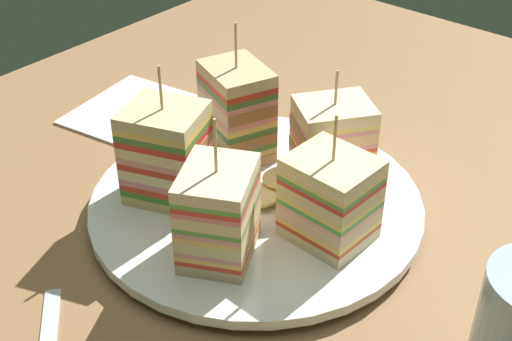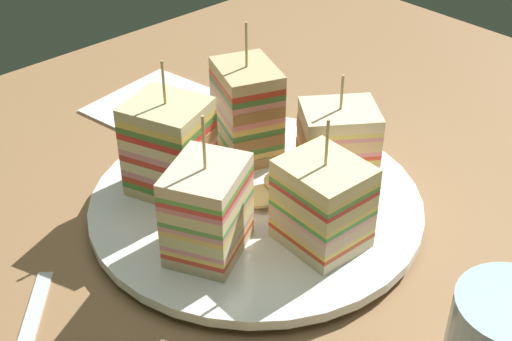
{
  "view_description": "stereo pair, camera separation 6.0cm",
  "coord_description": "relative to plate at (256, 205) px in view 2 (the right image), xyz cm",
  "views": [
    {
      "loc": [
        -37.63,
        -31.89,
        38.5
      ],
      "look_at": [
        0.0,
        0.0,
        4.64
      ],
      "focal_mm": 49.58,
      "sensor_mm": 36.0,
      "label": 1
    },
    {
      "loc": [
        -33.5,
        -36.21,
        38.5
      ],
      "look_at": [
        0.0,
        0.0,
        4.64
      ],
      "focal_mm": 49.58,
      "sensor_mm": 36.0,
      "label": 2
    }
  ],
  "objects": [
    {
      "name": "ground_plane",
      "position": [
        0.0,
        0.0,
        -1.89
      ],
      "size": [
        101.43,
        81.16,
        1.8
      ],
      "primitive_type": "cube",
      "color": "olive"
    },
    {
      "name": "plate",
      "position": [
        0.0,
        0.0,
        0.0
      ],
      "size": [
        28.98,
        28.98,
        1.64
      ],
      "color": "white",
      "rests_on": "ground_plane"
    },
    {
      "name": "sandwich_wedge_0",
      "position": [
        -4.33,
        6.27,
        4.9
      ],
      "size": [
        7.6,
        8.07,
        12.4
      ],
      "rotation": [
        0.0,
        0.0,
        5.08
      ],
      "color": "#DDC384",
      "rests_on": "plate"
    },
    {
      "name": "sandwich_wedge_1",
      "position": [
        -7.24,
        -2.37,
        4.52
      ],
      "size": [
        8.14,
        7.59,
        12.21
      ],
      "rotation": [
        0.0,
        0.0,
        6.76
      ],
      "color": "#D5B68C",
      "rests_on": "plate"
    },
    {
      "name": "sandwich_wedge_2",
      "position": [
        0.4,
        -7.6,
        4.3
      ],
      "size": [
        5.9,
        6.77,
        11.26
      ],
      "rotation": [
        0.0,
        0.0,
        7.8
      ],
      "color": "beige",
      "rests_on": "plate"
    },
    {
      "name": "sandwich_wedge_3",
      "position": [
        7.07,
        -2.81,
        4.35
      ],
      "size": [
        8.27,
        7.98,
        10.59
      ],
      "rotation": [
        0.0,
        0.0,
        8.79
      ],
      "color": "#E0BF85",
      "rests_on": "plate"
    },
    {
      "name": "sandwich_wedge_4",
      "position": [
        4.54,
        6.12,
        5.11
      ],
      "size": [
        7.07,
        7.88,
        13.19
      ],
      "rotation": [
        0.0,
        0.0,
        10.62
      ],
      "color": "#E2C47E",
      "rests_on": "plate"
    },
    {
      "name": "chip_pile",
      "position": [
        1.7,
        -1.43,
        1.44
      ],
      "size": [
        6.27,
        5.65,
        1.82
      ],
      "color": "#E2D181",
      "rests_on": "plate"
    },
    {
      "name": "napkin",
      "position": [
        5.21,
        21.63,
        -0.74
      ],
      "size": [
        14.63,
        13.93,
        0.5
      ],
      "primitive_type": "cube",
      "rotation": [
        0.0,
        0.0,
        0.16
      ],
      "color": "white",
      "rests_on": "ground_plane"
    }
  ]
}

